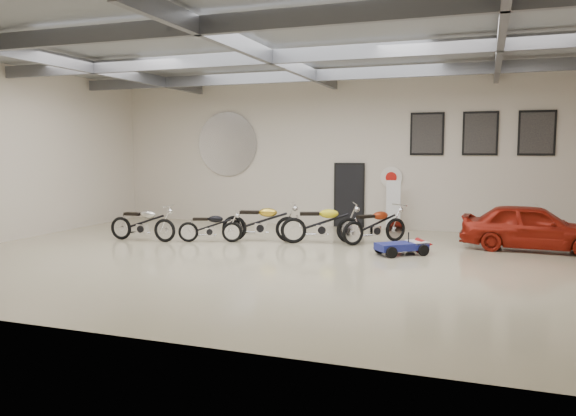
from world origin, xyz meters
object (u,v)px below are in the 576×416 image
(motorcycle_gold, at_px, (261,221))
(vintage_car, at_px, (532,227))
(motorcycle_yellow, at_px, (322,223))
(go_kart, at_px, (406,243))
(motorcycle_red, at_px, (375,224))
(motorcycle_black, at_px, (210,226))
(motorcycle_silver, at_px, (142,222))
(banner_stand, at_px, (393,205))

(motorcycle_gold, distance_m, vintage_car, 7.26)
(vintage_car, bearing_deg, motorcycle_yellow, 101.78)
(motorcycle_yellow, xyz_separation_m, go_kart, (2.46, -0.90, -0.30))
(motorcycle_gold, xyz_separation_m, motorcycle_yellow, (1.72, 0.24, 0.00))
(motorcycle_red, relative_size, go_kart, 1.32)
(motorcycle_yellow, xyz_separation_m, vintage_car, (5.46, 0.81, 0.03))
(motorcycle_red, bearing_deg, motorcycle_black, 149.81)
(motorcycle_silver, xyz_separation_m, go_kart, (7.41, 0.40, -0.25))
(banner_stand, relative_size, motorcycle_black, 0.97)
(motorcycle_red, bearing_deg, go_kart, -99.71)
(motorcycle_gold, xyz_separation_m, go_kart, (4.18, -0.66, -0.29))
(motorcycle_gold, bearing_deg, motorcycle_red, 1.49)
(motorcycle_yellow, relative_size, go_kart, 1.43)
(motorcycle_black, distance_m, vintage_car, 8.65)
(go_kart, bearing_deg, banner_stand, 65.60)
(motorcycle_silver, relative_size, vintage_car, 0.58)
(motorcycle_silver, xyz_separation_m, motorcycle_gold, (3.23, 1.06, 0.04))
(motorcycle_gold, bearing_deg, motorcycle_black, -166.08)
(motorcycle_black, bearing_deg, go_kart, -18.94)
(motorcycle_silver, height_order, motorcycle_yellow, motorcycle_yellow)
(banner_stand, height_order, motorcycle_red, banner_stand)
(motorcycle_silver, distance_m, motorcycle_gold, 3.40)
(motorcycle_black, bearing_deg, banner_stand, 22.01)
(motorcycle_black, bearing_deg, motorcycle_gold, 6.95)
(go_kart, distance_m, vintage_car, 3.47)
(motorcycle_yellow, bearing_deg, motorcycle_silver, 174.78)
(motorcycle_black, xyz_separation_m, motorcycle_red, (4.42, 1.35, 0.08))
(motorcycle_red, bearing_deg, motorcycle_silver, 148.57)
(vintage_car, bearing_deg, motorcycle_silver, 104.82)
(motorcycle_yellow, xyz_separation_m, motorcycle_red, (1.40, 0.48, -0.04))
(motorcycle_red, height_order, vintage_car, vintage_car)
(go_kart, xyz_separation_m, vintage_car, (3.00, 1.71, 0.32))
(banner_stand, bearing_deg, motorcycle_silver, -139.63)
(motorcycle_yellow, bearing_deg, motorcycle_red, -0.96)
(motorcycle_black, height_order, motorcycle_red, motorcycle_red)
(motorcycle_gold, bearing_deg, vintage_car, -3.25)
(motorcycle_silver, xyz_separation_m, motorcycle_yellow, (4.95, 1.30, 0.05))
(banner_stand, height_order, motorcycle_black, banner_stand)
(go_kart, bearing_deg, motorcycle_gold, 133.11)
(motorcycle_black, height_order, go_kart, motorcycle_black)
(banner_stand, bearing_deg, go_kart, -69.85)
(motorcycle_silver, distance_m, go_kart, 7.43)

